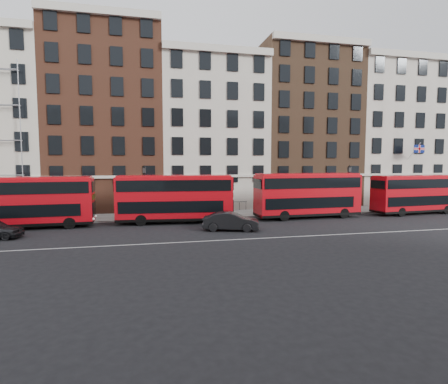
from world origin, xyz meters
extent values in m
plane|color=black|center=(0.00, 0.00, 0.00)|extent=(120.00, 120.00, 0.00)
cube|color=gray|center=(0.00, 10.50, 0.07)|extent=(80.00, 5.00, 0.15)
cube|color=gray|center=(0.00, 8.00, 0.08)|extent=(80.00, 0.30, 0.16)
cube|color=white|center=(0.00, -2.00, 0.01)|extent=(70.00, 0.12, 0.01)
cube|color=brown|center=(-12.80, 18.00, 11.00)|extent=(12.80, 10.00, 22.00)
cube|color=beige|center=(-12.80, 12.75, 21.60)|extent=(12.80, 0.50, 0.80)
cube|color=#B8B3A2|center=(0.00, 18.00, 9.50)|extent=(12.80, 10.00, 19.00)
cube|color=beige|center=(0.00, 12.75, 18.60)|extent=(12.80, 0.50, 0.80)
cube|color=brown|center=(12.80, 18.00, 10.50)|extent=(12.80, 10.00, 21.00)
cube|color=beige|center=(12.80, 12.75, 20.60)|extent=(12.80, 0.50, 0.80)
cube|color=#B7AE9E|center=(25.60, 18.00, 10.00)|extent=(12.80, 10.00, 20.00)
cube|color=beige|center=(25.60, 12.75, 19.60)|extent=(12.80, 0.50, 0.80)
cube|color=#BB0913|center=(-18.44, 6.26, 2.37)|extent=(10.79, 2.90, 4.03)
cube|color=black|center=(-18.44, 6.26, 0.48)|extent=(10.80, 2.94, 0.24)
cube|color=black|center=(-18.75, 6.25, 1.68)|extent=(9.57, 2.94, 1.07)
cube|color=black|center=(-18.44, 6.26, 3.62)|extent=(10.39, 2.97, 1.02)
cube|color=#BB0913|center=(-18.44, 6.26, 4.44)|extent=(10.48, 2.68, 0.18)
cube|color=black|center=(-13.04, 6.44, 1.58)|extent=(0.15, 2.25, 1.33)
cube|color=black|center=(-13.04, 6.44, 2.67)|extent=(0.14, 1.94, 0.43)
cylinder|color=black|center=(-14.94, 5.23, 0.51)|extent=(1.03, 0.32, 1.02)
cylinder|color=black|center=(-15.01, 7.52, 0.51)|extent=(1.03, 0.32, 1.02)
cube|color=#BB0913|center=(-5.71, 6.26, 2.39)|extent=(10.99, 3.47, 4.07)
cube|color=black|center=(-5.71, 6.26, 0.48)|extent=(11.00, 3.51, 0.25)
cube|color=black|center=(-6.01, 6.29, 1.70)|extent=(9.77, 3.45, 1.08)
cube|color=black|center=(-5.71, 6.26, 3.66)|extent=(10.59, 3.52, 1.03)
cube|color=#BB0913|center=(-5.71, 6.26, 4.48)|extent=(10.67, 3.24, 0.19)
cube|color=black|center=(-0.28, 5.80, 1.60)|extent=(0.27, 2.27, 1.34)
cube|color=black|center=(-0.28, 5.80, 2.70)|extent=(0.25, 1.96, 0.43)
cylinder|color=black|center=(-2.31, 4.82, 0.52)|extent=(1.05, 0.37, 1.03)
cylinder|color=black|center=(-2.12, 7.12, 0.52)|extent=(1.05, 0.37, 1.03)
cylinder|color=black|center=(-8.88, 5.37, 0.52)|extent=(1.05, 0.37, 1.03)
cylinder|color=black|center=(-8.69, 7.67, 0.52)|extent=(1.05, 0.37, 1.03)
cube|color=#BB0913|center=(7.98, 6.26, 2.44)|extent=(11.12, 3.07, 4.15)
cube|color=black|center=(7.98, 6.26, 0.49)|extent=(11.12, 3.11, 0.25)
cube|color=black|center=(7.66, 6.25, 1.73)|extent=(9.87, 3.10, 1.10)
cube|color=black|center=(7.98, 6.26, 3.73)|extent=(10.71, 3.14, 1.05)
cube|color=#BB0913|center=(7.98, 6.26, 4.57)|extent=(10.80, 2.85, 0.19)
cube|color=black|center=(13.53, 6.49, 1.63)|extent=(0.18, 2.31, 1.36)
cube|color=black|center=(13.53, 6.49, 2.75)|extent=(0.16, 2.00, 0.44)
cylinder|color=black|center=(11.59, 5.23, 0.52)|extent=(1.06, 0.34, 1.05)
cylinder|color=black|center=(11.50, 7.58, 0.52)|extent=(1.06, 0.34, 1.05)
cylinder|color=black|center=(4.88, 4.96, 0.52)|extent=(1.06, 0.34, 1.05)
cylinder|color=black|center=(4.78, 7.31, 0.52)|extent=(1.06, 0.34, 1.05)
cube|color=#BB0913|center=(21.09, 6.26, 2.28)|extent=(10.44, 3.22, 3.87)
cube|color=black|center=(21.09, 6.26, 0.46)|extent=(10.44, 3.26, 0.24)
cube|color=black|center=(20.80, 6.24, 1.62)|extent=(9.27, 3.21, 1.03)
cube|color=black|center=(21.09, 6.26, 3.48)|extent=(10.06, 3.27, 0.98)
cube|color=#BB0913|center=(21.09, 6.26, 4.26)|extent=(10.13, 3.00, 0.18)
cylinder|color=black|center=(24.49, 5.42, 0.49)|extent=(1.00, 0.35, 0.98)
cylinder|color=black|center=(24.33, 7.61, 0.49)|extent=(1.00, 0.35, 0.98)
cylinder|color=black|center=(18.24, 4.94, 0.49)|extent=(1.00, 0.35, 0.98)
cylinder|color=black|center=(18.08, 7.13, 0.49)|extent=(1.00, 0.35, 0.98)
imported|color=black|center=(-1.37, 1.53, 0.79)|extent=(5.07, 3.01, 1.58)
cylinder|color=black|center=(-8.53, 9.06, 2.45)|extent=(0.14, 0.14, 4.60)
cylinder|color=black|center=(-8.53, 9.06, 0.45)|extent=(0.32, 0.32, 0.60)
cube|color=#262626|center=(-8.53, 9.06, 5.00)|extent=(0.32, 0.32, 0.55)
cone|color=black|center=(-8.53, 9.06, 5.35)|extent=(0.44, 0.44, 0.25)
cylinder|color=black|center=(14.39, 8.89, 2.45)|extent=(0.14, 0.14, 4.60)
cylinder|color=black|center=(14.39, 8.89, 0.45)|extent=(0.32, 0.32, 0.60)
cube|color=#262626|center=(14.39, 8.89, 5.00)|extent=(0.32, 0.32, 0.55)
cone|color=black|center=(14.39, 8.89, 5.35)|extent=(0.44, 0.44, 0.25)
cylinder|color=black|center=(21.32, 8.31, 1.45)|extent=(0.12, 0.12, 2.60)
cube|color=black|center=(21.32, 8.16, 3.05)|extent=(0.25, 0.30, 0.75)
sphere|color=red|center=(21.32, 7.99, 3.27)|extent=(0.14, 0.14, 0.14)
sphere|color=#0C9919|center=(21.32, 7.99, 2.83)|extent=(0.14, 0.14, 0.14)
camera|label=1|loc=(-8.36, -27.01, 5.80)|focal=28.00mm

